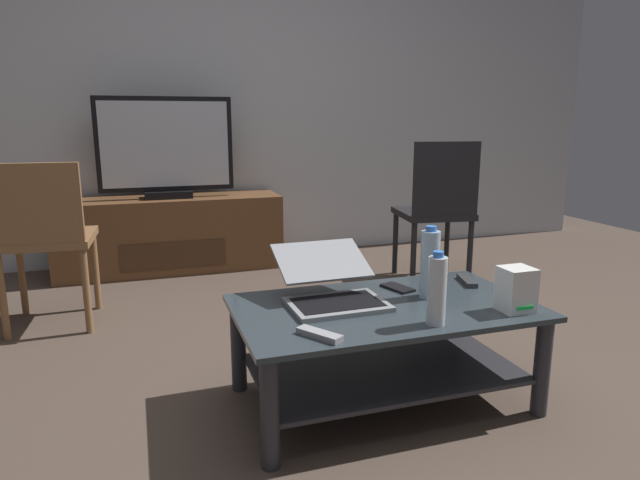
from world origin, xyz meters
TOP-DOWN VIEW (x-y plane):
  - ground_plane at (0.00, 0.00)m, footprint 7.68×7.68m
  - back_wall at (0.00, 2.38)m, footprint 6.40×0.12m
  - coffee_table at (0.15, -0.17)m, footprint 1.11×0.64m
  - media_cabinet at (-0.49, 2.06)m, footprint 1.55×0.45m
  - television at (-0.49, 2.04)m, footprint 0.91×0.20m
  - dining_chair at (1.13, 1.17)m, footprint 0.50×0.50m
  - side_chair at (-1.16, 1.07)m, footprint 0.47×0.47m
  - laptop at (-0.03, -0.06)m, footprint 0.36×0.43m
  - router_box at (0.57, -0.37)m, footprint 0.11×0.11m
  - water_bottle_near at (0.35, -0.13)m, footprint 0.07×0.07m
  - water_bottle_far at (0.23, -0.40)m, footprint 0.06×0.06m
  - cell_phone at (0.28, -0.00)m, footprint 0.11×0.15m
  - tv_remote at (-0.18, -0.39)m, footprint 0.12×0.16m
  - soundbar_remote at (0.60, -0.02)m, footprint 0.09×0.17m

SIDE VIEW (x-z plane):
  - ground_plane at x=0.00m, z-range 0.00..0.00m
  - media_cabinet at x=-0.49m, z-range 0.00..0.52m
  - coffee_table at x=0.15m, z-range 0.07..0.46m
  - cell_phone at x=0.28m, z-range 0.39..0.40m
  - tv_remote at x=-0.18m, z-range 0.39..0.41m
  - soundbar_remote at x=0.60m, z-range 0.39..0.41m
  - laptop at x=-0.03m, z-range 0.36..0.54m
  - router_box at x=0.57m, z-range 0.39..0.55m
  - side_chair at x=-1.16m, z-range 0.07..0.93m
  - water_bottle_far at x=0.23m, z-range 0.38..0.64m
  - dining_chair at x=1.13m, z-range 0.06..0.99m
  - water_bottle_near at x=0.35m, z-range 0.38..0.66m
  - television at x=-0.49m, z-range 0.51..1.20m
  - back_wall at x=0.00m, z-range 0.00..2.80m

